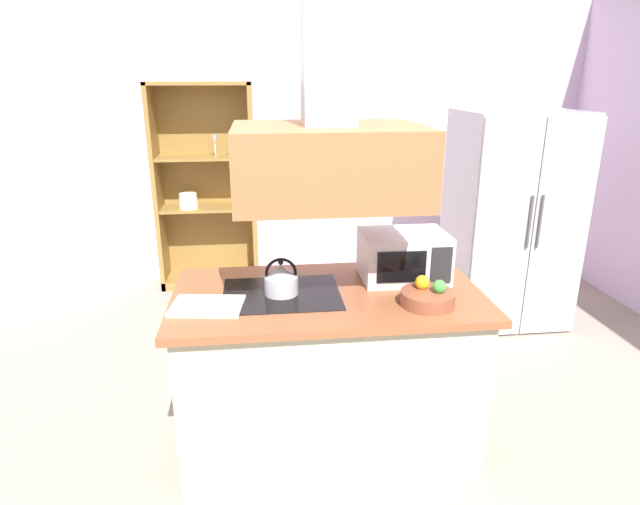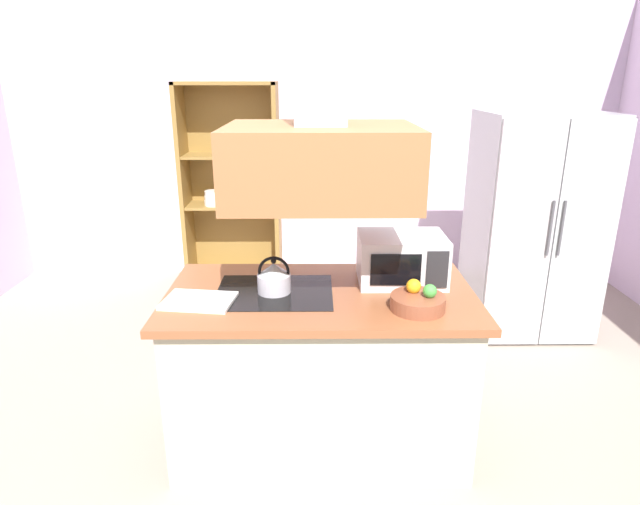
# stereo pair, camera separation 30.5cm
# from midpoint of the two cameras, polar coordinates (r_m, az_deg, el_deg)

# --- Properties ---
(ground_plane) EXTENTS (7.80, 7.80, 0.00)m
(ground_plane) POSITION_cam_midpoint_polar(r_m,az_deg,el_deg) (3.04, -2.64, -21.95)
(ground_plane) COLOR gray
(wall_back) EXTENTS (6.00, 0.12, 2.70)m
(wall_back) POSITION_cam_midpoint_polar(r_m,az_deg,el_deg) (5.34, -5.16, 11.80)
(wall_back) COLOR silver
(wall_back) RESTS_ON ground
(kitchen_island) EXTENTS (1.60, 0.88, 0.90)m
(kitchen_island) POSITION_cam_midpoint_polar(r_m,az_deg,el_deg) (2.96, -2.23, -12.31)
(kitchen_island) COLOR #BBBC9E
(kitchen_island) RESTS_ON ground
(range_hood) EXTENTS (0.90, 0.70, 1.31)m
(range_hood) POSITION_cam_midpoint_polar(r_m,az_deg,el_deg) (2.56, -2.58, 12.33)
(range_hood) COLOR #9D633A
(refrigerator) EXTENTS (0.90, 0.77, 1.72)m
(refrigerator) POSITION_cam_midpoint_polar(r_m,az_deg,el_deg) (4.52, 17.92, 3.36)
(refrigerator) COLOR #B1B4BA
(refrigerator) RESTS_ON ground
(dish_cabinet) EXTENTS (0.93, 0.40, 1.92)m
(dish_cabinet) POSITION_cam_midpoint_polar(r_m,az_deg,el_deg) (5.25, -13.73, 5.74)
(dish_cabinet) COLOR olive
(dish_cabinet) RESTS_ON ground
(kettle) EXTENTS (0.17, 0.17, 0.19)m
(kettle) POSITION_cam_midpoint_polar(r_m,az_deg,el_deg) (2.72, -7.41, -2.91)
(kettle) COLOR silver
(kettle) RESTS_ON kitchen_island
(cutting_board) EXTENTS (0.37, 0.28, 0.02)m
(cutting_board) POSITION_cam_midpoint_polar(r_m,az_deg,el_deg) (2.67, -15.27, -5.63)
(cutting_board) COLOR silver
(cutting_board) RESTS_ON kitchen_island
(microwave) EXTENTS (0.46, 0.35, 0.26)m
(microwave) POSITION_cam_midpoint_polar(r_m,az_deg,el_deg) (2.91, 6.02, -0.41)
(microwave) COLOR silver
(microwave) RESTS_ON kitchen_island
(fruit_bowl) EXTENTS (0.26, 0.26, 0.14)m
(fruit_bowl) POSITION_cam_midpoint_polar(r_m,az_deg,el_deg) (2.62, 8.25, -4.79)
(fruit_bowl) COLOR brown
(fruit_bowl) RESTS_ON kitchen_island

